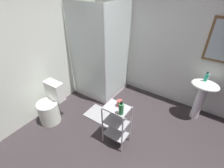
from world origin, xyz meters
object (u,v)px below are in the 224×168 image
shower_stall (102,75)px  hand_soap_bottle (206,77)px  storage_cart (117,122)px  bath_mat (101,115)px  pedestal_sink (202,93)px  body_wash_bottle_green (121,109)px  toilet (51,106)px  rinse_cup (120,103)px

shower_stall → hand_soap_bottle: size_ratio=11.29×
storage_cart → bath_mat: (-0.58, 0.33, -0.43)m
pedestal_sink → bath_mat: pedestal_sink is taller
shower_stall → hand_soap_bottle: (1.97, 0.36, 0.42)m
pedestal_sink → body_wash_bottle_green: body_wash_bottle_green is taller
body_wash_bottle_green → storage_cart: bearing=145.4°
toilet → shower_stall: bearing=78.6°
body_wash_bottle_green → hand_soap_bottle: bearing=60.4°
hand_soap_bottle → rinse_cup: bearing=-125.1°
toilet → rinse_cup: size_ratio=7.74×
toilet → bath_mat: (0.71, 0.59, -0.31)m
pedestal_sink → hand_soap_bottle: bearing=140.2°
pedestal_sink → rinse_cup: 1.62m
shower_stall → pedestal_sink: (2.00, 0.34, 0.12)m
shower_stall → toilet: shower_stall is taller
rinse_cup → bath_mat: 1.02m
toilet → body_wash_bottle_green: 1.51m
hand_soap_bottle → body_wash_bottle_green: bearing=-119.6°
storage_cart → bath_mat: 0.79m
shower_stall → bath_mat: bearing=-56.0°
storage_cart → body_wash_bottle_green: size_ratio=3.42×
toilet → storage_cart: toilet is taller
storage_cart → hand_soap_bottle: bearing=55.5°
pedestal_sink → toilet: 2.78m
bath_mat → body_wash_bottle_green: bearing=-30.5°
shower_stall → body_wash_bottle_green: bearing=-43.3°
shower_stall → toilet: bearing=-101.4°
toilet → storage_cart: size_ratio=1.03×
storage_cart → rinse_cup: bearing=74.9°
pedestal_sink → storage_cart: pedestal_sink is taller
toilet → hand_soap_bottle: bearing=36.1°
hand_soap_bottle → toilet: bearing=-143.9°
pedestal_sink → hand_soap_bottle: (-0.03, 0.02, 0.31)m
pedestal_sink → storage_cart: size_ratio=1.09×
hand_soap_bottle → shower_stall: bearing=-169.6°
bath_mat → shower_stall: bearing=124.0°
toilet → hand_soap_bottle: 2.81m
bath_mat → rinse_cup: bearing=-25.2°
storage_cart → hand_soap_bottle: 1.72m
storage_cart → bath_mat: size_ratio=1.23×
body_wash_bottle_green → toilet: bearing=-172.8°
shower_stall → bath_mat: size_ratio=3.33×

